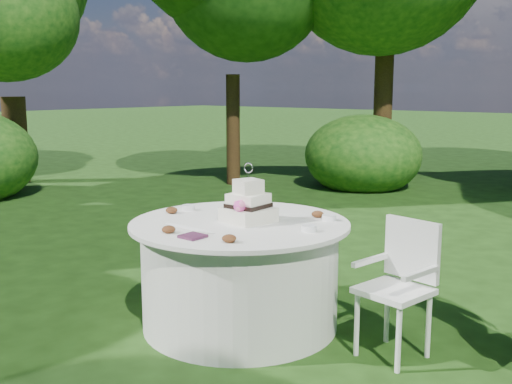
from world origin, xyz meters
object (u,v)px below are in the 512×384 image
table (240,273)px  cake (248,206)px  napkins (193,236)px  chair (401,277)px

table → cake: bearing=44.8°
table → napkins: bearing=-82.1°
chair → napkins: bearing=-141.1°
chair → table: bearing=-165.0°
table → cake: cake is taller
cake → napkins: bearing=-86.8°
napkins → chair: size_ratio=0.16×
napkins → table: bearing=97.9°
napkins → cake: bearing=93.2°
chair → cake: bearing=-166.6°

